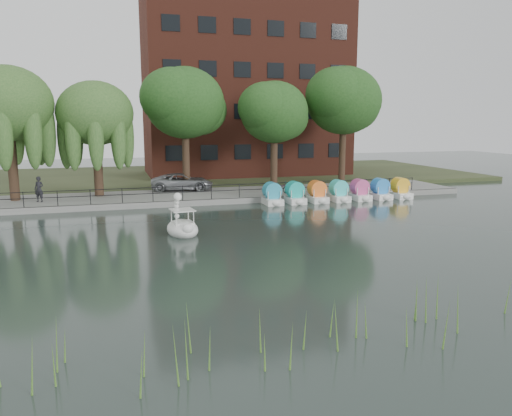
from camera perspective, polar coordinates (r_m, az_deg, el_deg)
name	(u,v)px	position (r m, az deg, el deg)	size (l,w,h in m)	color
ground_plane	(271,252)	(22.36, 1.69, -5.06)	(120.00, 120.00, 0.00)	#364340
promenade	(204,196)	(37.54, -5.94, 1.37)	(40.00, 6.00, 0.40)	gray
kerb	(212,202)	(34.68, -5.04, 0.67)	(40.00, 0.25, 0.40)	gray
land_strip	(179,176)	(51.26, -8.83, 3.60)	(60.00, 22.00, 0.36)	#47512D
railing	(211,188)	(34.74, -5.13, 2.26)	(32.00, 0.05, 1.00)	black
apartment_building	(245,85)	(52.43, -1.27, 13.90)	(20.00, 10.07, 18.00)	#4C1E16
willow_left	(7,104)	(37.54, -26.54, 10.60)	(5.88, 5.88, 9.01)	#473323
willow_mid	(95,114)	(37.51, -17.92, 10.21)	(5.32, 5.32, 8.15)	#473323
broadleaf_center	(185,103)	(38.95, -8.15, 11.76)	(6.00, 6.00, 9.25)	#473323
broadleaf_right	(274,113)	(40.09, 2.10, 10.83)	(5.40, 5.40, 8.32)	#473323
broadleaf_far	(344,101)	(43.52, 10.00, 11.96)	(6.30, 6.30, 9.71)	#473323
minivan	(182,181)	(39.31, -8.44, 3.12)	(5.48, 2.52, 1.52)	gray
bicycle	(279,187)	(37.34, 2.68, 2.45)	(1.72, 0.60, 1.00)	gray
pedestrian	(39,187)	(36.28, -23.57, 2.18)	(0.71, 0.48, 1.98)	black
swan_boat	(182,226)	(25.98, -8.44, -2.00)	(1.81, 2.60, 2.06)	white
pedal_boat_row	(339,193)	(36.74, 9.44, 1.74)	(11.35, 1.70, 1.40)	white
reed_bank	(447,312)	(14.99, 20.97, -11.04)	(24.00, 2.40, 1.20)	#669938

